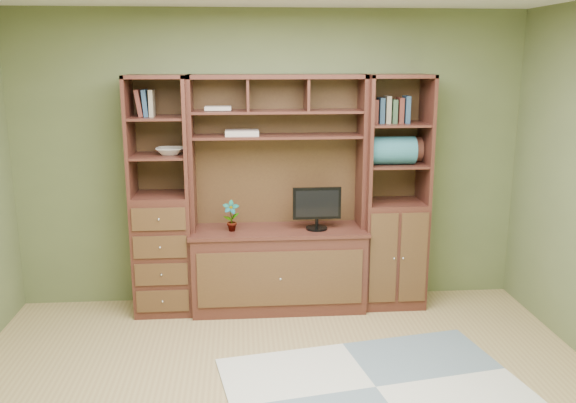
{
  "coord_description": "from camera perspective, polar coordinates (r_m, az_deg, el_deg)",
  "views": [
    {
      "loc": [
        -0.28,
        -3.37,
        2.17
      ],
      "look_at": [
        0.09,
        1.2,
        1.1
      ],
      "focal_mm": 38.0,
      "sensor_mm": 36.0,
      "label": 1
    }
  ],
  "objects": [
    {
      "name": "room",
      "position": [
        3.49,
        0.1,
        -1.31
      ],
      "size": [
        4.6,
        4.1,
        2.64
      ],
      "color": "tan",
      "rests_on": "ground"
    },
    {
      "name": "center_hutch",
      "position": [
        5.24,
        -0.91,
        0.52
      ],
      "size": [
        1.54,
        0.53,
        2.05
      ],
      "primitive_type": "cube",
      "color": "#462018",
      "rests_on": "ground"
    },
    {
      "name": "left_tower",
      "position": [
        5.31,
        -11.76,
        0.42
      ],
      "size": [
        0.5,
        0.45,
        2.05
      ],
      "primitive_type": "cube",
      "color": "#462018",
      "rests_on": "ground"
    },
    {
      "name": "right_tower",
      "position": [
        5.44,
        9.9,
        0.8
      ],
      "size": [
        0.55,
        0.45,
        2.05
      ],
      "primitive_type": "cube",
      "color": "#462018",
      "rests_on": "ground"
    },
    {
      "name": "rug",
      "position": [
        4.35,
        8.22,
        -16.86
      ],
      "size": [
        2.2,
        1.66,
        0.01
      ],
      "primitive_type": "cube",
      "rotation": [
        0.0,
        0.0,
        0.18
      ],
      "color": "#A4AAA9",
      "rests_on": "ground"
    },
    {
      "name": "monitor",
      "position": [
        5.25,
        2.73,
        0.08
      ],
      "size": [
        0.42,
        0.19,
        0.51
      ],
      "primitive_type": "cube",
      "rotation": [
        0.0,
        0.0,
        0.01
      ],
      "color": "black",
      "rests_on": "center_hutch"
    },
    {
      "name": "orchid",
      "position": [
        5.24,
        -5.35,
        -1.36
      ],
      "size": [
        0.14,
        0.1,
        0.27
      ],
      "primitive_type": "imported",
      "color": "#A35737",
      "rests_on": "center_hutch"
    },
    {
      "name": "magazines",
      "position": [
        5.23,
        -4.33,
        6.44
      ],
      "size": [
        0.28,
        0.21,
        0.04
      ],
      "primitive_type": "cube",
      "color": "#BFAEA3",
      "rests_on": "center_hutch"
    },
    {
      "name": "bowl",
      "position": [
        5.23,
        -10.98,
        4.65
      ],
      "size": [
        0.24,
        0.24,
        0.06
      ],
      "primitive_type": "imported",
      "color": "beige",
      "rests_on": "left_tower"
    },
    {
      "name": "blanket_teal",
      "position": [
        5.31,
        9.56,
        4.73
      ],
      "size": [
        0.41,
        0.24,
        0.24
      ],
      "primitive_type": "cube",
      "color": "#29626E",
      "rests_on": "right_tower"
    },
    {
      "name": "blanket_red",
      "position": [
        5.46,
        10.3,
        4.82
      ],
      "size": [
        0.39,
        0.22,
        0.22
      ],
      "primitive_type": "cube",
      "color": "brown",
      "rests_on": "right_tower"
    }
  ]
}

